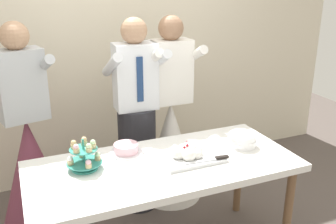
# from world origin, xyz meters

# --- Properties ---
(rear_wall) EXTENTS (5.20, 0.10, 2.90)m
(rear_wall) POSITION_xyz_m (0.00, 1.49, 1.45)
(rear_wall) COLOR beige
(rear_wall) RESTS_ON ground_plane
(dessert_table) EXTENTS (1.80, 0.80, 0.78)m
(dessert_table) POSITION_xyz_m (0.00, 0.00, 0.70)
(dessert_table) COLOR white
(dessert_table) RESTS_ON ground_plane
(cupcake_stand) EXTENTS (0.23, 0.23, 0.21)m
(cupcake_stand) POSITION_xyz_m (-0.50, 0.12, 0.86)
(cupcake_stand) COLOR teal
(cupcake_stand) RESTS_ON dessert_table
(main_cake_tray) EXTENTS (0.44, 0.31, 0.12)m
(main_cake_tray) POSITION_xyz_m (0.18, -0.01, 0.82)
(main_cake_tray) COLOR silver
(main_cake_tray) RESTS_ON dessert_table
(plate_stack) EXTENTS (0.20, 0.20, 0.10)m
(plate_stack) POSITION_xyz_m (0.63, 0.03, 0.82)
(plate_stack) COLOR white
(plate_stack) RESTS_ON dessert_table
(round_cake) EXTENTS (0.24, 0.24, 0.07)m
(round_cake) POSITION_xyz_m (-0.19, 0.24, 0.81)
(round_cake) COLOR white
(round_cake) RESTS_ON dessert_table
(person_groom) EXTENTS (0.48, 0.50, 1.66)m
(person_groom) POSITION_xyz_m (0.05, 0.74, 0.75)
(person_groom) COLOR #232328
(person_groom) RESTS_ON ground_plane
(person_bride) EXTENTS (0.56, 0.56, 1.66)m
(person_bride) POSITION_xyz_m (0.38, 0.78, 0.58)
(person_bride) COLOR white
(person_bride) RESTS_ON ground_plane
(person_guest) EXTENTS (0.59, 0.58, 1.66)m
(person_guest) POSITION_xyz_m (-0.81, 0.82, 0.58)
(person_guest) COLOR brown
(person_guest) RESTS_ON ground_plane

